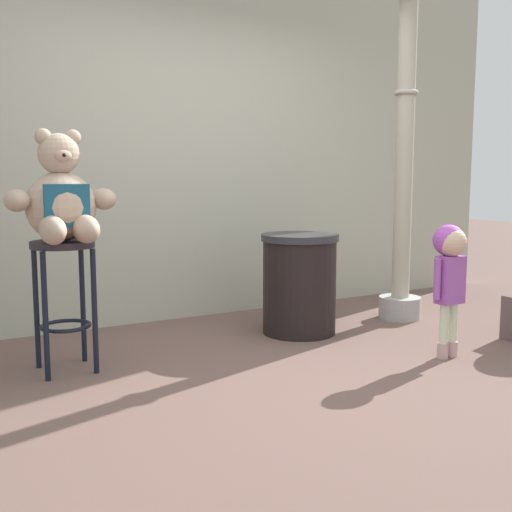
{
  "coord_description": "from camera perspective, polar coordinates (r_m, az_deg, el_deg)",
  "views": [
    {
      "loc": [
        -1.95,
        -2.77,
        1.15
      ],
      "look_at": [
        -0.08,
        0.51,
        0.67
      ],
      "focal_mm": 42.72,
      "sensor_mm": 36.0,
      "label": 1
    }
  ],
  "objects": [
    {
      "name": "ground_plane",
      "position": [
        3.57,
        5.22,
        -11.49
      ],
      "size": [
        24.0,
        24.0,
        0.0
      ],
      "primitive_type": "plane",
      "color": "brown"
    },
    {
      "name": "lamppost",
      "position": [
        5.07,
        13.7,
        8.52
      ],
      "size": [
        0.34,
        0.34,
        3.16
      ],
      "color": "#A5A5A3",
      "rests_on": "ground_plane"
    },
    {
      "name": "building_wall",
      "position": [
        5.18,
        -7.59,
        15.57
      ],
      "size": [
        6.68,
        0.3,
        3.8
      ],
      "primitive_type": "cube",
      "color": "#ADB09D",
      "rests_on": "ground_plane"
    },
    {
      "name": "child_walking",
      "position": [
        4.05,
        17.7,
        -0.51
      ],
      "size": [
        0.27,
        0.22,
        0.86
      ],
      "rotation": [
        0.0,
        0.0,
        -2.33
      ],
      "color": "#CB9F9D",
      "rests_on": "ground_plane"
    },
    {
      "name": "teddy_bear",
      "position": [
        3.7,
        -17.72,
        4.91
      ],
      "size": [
        0.63,
        0.56,
        0.65
      ],
      "color": "tan",
      "rests_on": "bar_stool_with_teddy"
    },
    {
      "name": "trash_bin",
      "position": [
        4.53,
        4.08,
        -2.58
      ],
      "size": [
        0.57,
        0.57,
        0.74
      ],
      "color": "black",
      "rests_on": "ground_plane"
    },
    {
      "name": "bar_stool_with_teddy",
      "position": [
        3.77,
        -17.55,
        -2.14
      ],
      "size": [
        0.37,
        0.37,
        0.78
      ],
      "color": "#272127",
      "rests_on": "ground_plane"
    }
  ]
}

